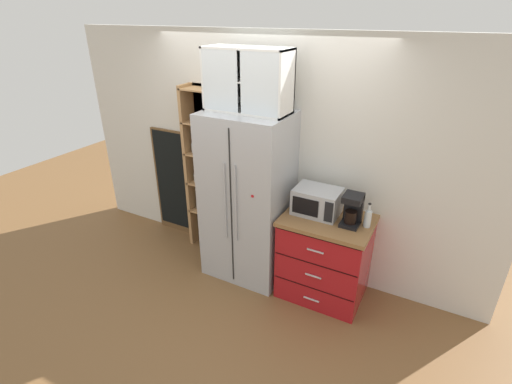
{
  "coord_description": "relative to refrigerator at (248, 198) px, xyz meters",
  "views": [
    {
      "loc": [
        1.76,
        -3.06,
        2.69
      ],
      "look_at": [
        0.1,
        0.02,
        1.01
      ],
      "focal_mm": 26.34,
      "sensor_mm": 36.0,
      "label": 1
    }
  ],
  "objects": [
    {
      "name": "chalkboard_menu",
      "position": [
        -1.25,
        0.3,
        -0.21
      ],
      "size": [
        0.6,
        0.04,
        1.4
      ],
      "color": "brown",
      "rests_on": "ground"
    },
    {
      "name": "microwave",
      "position": [
        0.74,
        0.06,
        0.11
      ],
      "size": [
        0.44,
        0.33,
        0.26
      ],
      "color": "#ADAFB5",
      "rests_on": "counter_cabinet"
    },
    {
      "name": "ground_plane",
      "position": [
        -0.0,
        -0.02,
        -0.91
      ],
      "size": [
        10.6,
        10.6,
        0.0
      ],
      "primitive_type": "plane",
      "color": "brown"
    },
    {
      "name": "refrigerator",
      "position": [
        0.0,
        0.0,
        0.0
      ],
      "size": [
        0.85,
        0.68,
        1.83
      ],
      "color": "#ADAFB5",
      "rests_on": "ground"
    },
    {
      "name": "wall_back_cream",
      "position": [
        -0.0,
        0.38,
        0.36
      ],
      "size": [
        4.91,
        0.1,
        2.55
      ],
      "primitive_type": "cube",
      "color": "silver",
      "rests_on": "ground"
    },
    {
      "name": "bottle_clear",
      "position": [
        1.24,
        0.04,
        0.08
      ],
      "size": [
        0.06,
        0.06,
        0.24
      ],
      "color": "silver",
      "rests_on": "counter_cabinet"
    },
    {
      "name": "pantry_shelf_column",
      "position": [
        -0.69,
        0.27,
        0.09
      ],
      "size": [
        0.49,
        0.27,
        1.99
      ],
      "color": "brown",
      "rests_on": "ground"
    },
    {
      "name": "coffee_maker",
      "position": [
        1.1,
        0.02,
        0.14
      ],
      "size": [
        0.17,
        0.2,
        0.31
      ],
      "color": "black",
      "rests_on": "counter_cabinet"
    },
    {
      "name": "counter_cabinet",
      "position": [
        0.88,
        0.02,
        -0.46
      ],
      "size": [
        0.86,
        0.65,
        0.89
      ],
      "color": "#A8161C",
      "rests_on": "ground"
    },
    {
      "name": "upper_cabinet",
      "position": [
        -0.0,
        0.05,
        1.2
      ],
      "size": [
        0.82,
        0.32,
        0.58
      ],
      "color": "silver",
      "rests_on": "refrigerator"
    },
    {
      "name": "mug_navy",
      "position": [
        0.88,
        -0.05,
        0.02
      ],
      "size": [
        0.12,
        0.08,
        0.08
      ],
      "color": "navy",
      "rests_on": "counter_cabinet"
    },
    {
      "name": "mug_cream",
      "position": [
        0.88,
        0.09,
        0.02
      ],
      "size": [
        0.11,
        0.07,
        0.09
      ],
      "color": "silver",
      "rests_on": "counter_cabinet"
    }
  ]
}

